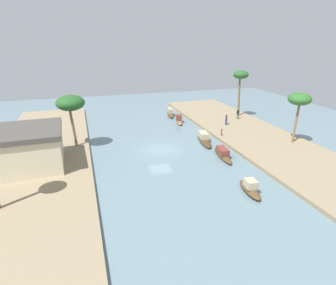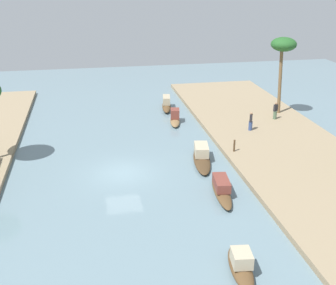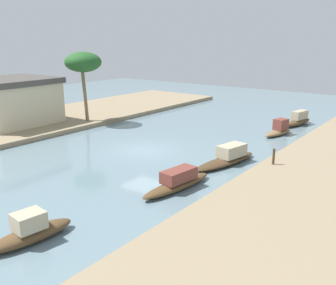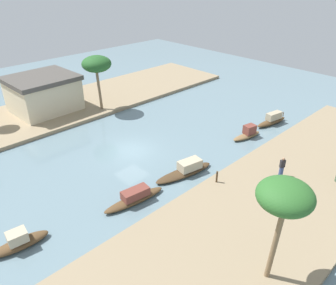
{
  "view_description": "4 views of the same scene",
  "coord_description": "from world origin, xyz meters",
  "px_view_note": "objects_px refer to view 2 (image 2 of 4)",
  "views": [
    {
      "loc": [
        -29.51,
        8.24,
        12.13
      ],
      "look_at": [
        0.23,
        -1.02,
        0.67
      ],
      "focal_mm": 30.21,
      "sensor_mm": 36.0,
      "label": 1
    },
    {
      "loc": [
        -27.16,
        1.9,
        13.18
      ],
      "look_at": [
        2.62,
        -3.74,
        0.98
      ],
      "focal_mm": 45.9,
      "sensor_mm": 36.0,
      "label": 2
    },
    {
      "loc": [
        -18.79,
        -16.25,
        7.35
      ],
      "look_at": [
        0.79,
        -1.5,
        0.64
      ],
      "focal_mm": 40.52,
      "sensor_mm": 36.0,
      "label": 3
    },
    {
      "loc": [
        -15.09,
        -20.59,
        14.68
      ],
      "look_at": [
        2.05,
        -2.73,
        1.17
      ],
      "focal_mm": 34.96,
      "sensor_mm": 36.0,
      "label": 4
    }
  ],
  "objects_px": {
    "sampan_open_hull": "(202,156)",
    "person_on_near_bank": "(275,112)",
    "mooring_post": "(234,146)",
    "sampan_with_red_awning": "(241,265)",
    "palm_tree_left_far": "(283,47)",
    "person_by_mooring": "(251,122)",
    "sampan_midstream": "(221,188)",
    "sampan_downstream_large": "(166,104)",
    "sampan_near_left_bank": "(175,118)"
  },
  "relations": [
    {
      "from": "sampan_downstream_large",
      "to": "person_on_near_bank",
      "type": "relative_size",
      "value": 2.6
    },
    {
      "from": "sampan_midstream",
      "to": "sampan_open_hull",
      "type": "height_order",
      "value": "sampan_open_hull"
    },
    {
      "from": "sampan_midstream",
      "to": "palm_tree_left_far",
      "type": "xyz_separation_m",
      "value": [
        13.96,
        -9.95,
        6.25
      ]
    },
    {
      "from": "sampan_near_left_bank",
      "to": "mooring_post",
      "type": "relative_size",
      "value": 3.66
    },
    {
      "from": "sampan_near_left_bank",
      "to": "sampan_open_hull",
      "type": "height_order",
      "value": "sampan_near_left_bank"
    },
    {
      "from": "sampan_with_red_awning",
      "to": "person_on_near_bank",
      "type": "height_order",
      "value": "person_on_near_bank"
    },
    {
      "from": "sampan_open_hull",
      "to": "mooring_post",
      "type": "distance_m",
      "value": 2.75
    },
    {
      "from": "sampan_with_red_awning",
      "to": "mooring_post",
      "type": "bearing_deg",
      "value": -10.86
    },
    {
      "from": "sampan_midstream",
      "to": "person_on_near_bank",
      "type": "bearing_deg",
      "value": -29.31
    },
    {
      "from": "sampan_midstream",
      "to": "sampan_with_red_awning",
      "type": "bearing_deg",
      "value": 176.31
    },
    {
      "from": "person_by_mooring",
      "to": "palm_tree_left_far",
      "type": "bearing_deg",
      "value": 160.2
    },
    {
      "from": "sampan_near_left_bank",
      "to": "sampan_open_hull",
      "type": "xyz_separation_m",
      "value": [
        -8.83,
        -0.21,
        -0.05
      ]
    },
    {
      "from": "sampan_near_left_bank",
      "to": "person_by_mooring",
      "type": "distance_m",
      "value": 7.13
    },
    {
      "from": "sampan_midstream",
      "to": "sampan_open_hull",
      "type": "xyz_separation_m",
      "value": [
        5.13,
        -0.07,
        -0.0
      ]
    },
    {
      "from": "person_on_near_bank",
      "to": "mooring_post",
      "type": "distance_m",
      "value": 9.06
    },
    {
      "from": "mooring_post",
      "to": "palm_tree_left_far",
      "type": "height_order",
      "value": "palm_tree_left_far"
    },
    {
      "from": "sampan_downstream_large",
      "to": "person_by_mooring",
      "type": "relative_size",
      "value": 2.57
    },
    {
      "from": "sampan_open_hull",
      "to": "person_by_mooring",
      "type": "xyz_separation_m",
      "value": [
        4.69,
        -5.56,
        0.69
      ]
    },
    {
      "from": "sampan_open_hull",
      "to": "sampan_midstream",
      "type": "bearing_deg",
      "value": -170.49
    },
    {
      "from": "sampan_with_red_awning",
      "to": "palm_tree_left_far",
      "type": "bearing_deg",
      "value": -21.21
    },
    {
      "from": "sampan_midstream",
      "to": "sampan_open_hull",
      "type": "bearing_deg",
      "value": 6.04
    },
    {
      "from": "sampan_open_hull",
      "to": "palm_tree_left_far",
      "type": "xyz_separation_m",
      "value": [
        8.83,
        -9.87,
        6.25
      ]
    },
    {
      "from": "sampan_open_hull",
      "to": "person_by_mooring",
      "type": "bearing_deg",
      "value": -39.51
    },
    {
      "from": "sampan_near_left_bank",
      "to": "person_on_near_bank",
      "type": "relative_size",
      "value": 2.14
    },
    {
      "from": "mooring_post",
      "to": "sampan_near_left_bank",
      "type": "bearing_deg",
      "value": 19.04
    },
    {
      "from": "sampan_midstream",
      "to": "sampan_downstream_large",
      "type": "distance_m",
      "value": 18.37
    },
    {
      "from": "sampan_open_hull",
      "to": "person_on_near_bank",
      "type": "distance_m",
      "value": 11.38
    },
    {
      "from": "sampan_downstream_large",
      "to": "sampan_near_left_bank",
      "type": "xyz_separation_m",
      "value": [
        -4.42,
        0.02,
        -0.03
      ]
    },
    {
      "from": "sampan_with_red_awning",
      "to": "palm_tree_left_far",
      "type": "relative_size",
      "value": 0.48
    },
    {
      "from": "sampan_downstream_large",
      "to": "person_by_mooring",
      "type": "distance_m",
      "value": 10.32
    },
    {
      "from": "sampan_near_left_bank",
      "to": "sampan_with_red_awning",
      "type": "distance_m",
      "value": 21.49
    },
    {
      "from": "sampan_midstream",
      "to": "sampan_downstream_large",
      "type": "relative_size",
      "value": 1.15
    },
    {
      "from": "person_by_mooring",
      "to": "sampan_with_red_awning",
      "type": "bearing_deg",
      "value": 4.24
    },
    {
      "from": "sampan_midstream",
      "to": "sampan_with_red_awning",
      "type": "relative_size",
      "value": 1.39
    },
    {
      "from": "person_on_near_bank",
      "to": "mooring_post",
      "type": "relative_size",
      "value": 1.72
    },
    {
      "from": "sampan_with_red_awning",
      "to": "sampan_downstream_large",
      "type": "bearing_deg",
      "value": 3.81
    },
    {
      "from": "person_by_mooring",
      "to": "palm_tree_left_far",
      "type": "distance_m",
      "value": 8.16
    },
    {
      "from": "sampan_with_red_awning",
      "to": "palm_tree_left_far",
      "type": "distance_m",
      "value": 25.05
    },
    {
      "from": "sampan_downstream_large",
      "to": "mooring_post",
      "type": "height_order",
      "value": "mooring_post"
    },
    {
      "from": "person_by_mooring",
      "to": "palm_tree_left_far",
      "type": "height_order",
      "value": "palm_tree_left_far"
    },
    {
      "from": "sampan_midstream",
      "to": "person_on_near_bank",
      "type": "height_order",
      "value": "person_on_near_bank"
    },
    {
      "from": "sampan_midstream",
      "to": "person_by_mooring",
      "type": "height_order",
      "value": "person_by_mooring"
    },
    {
      "from": "sampan_downstream_large",
      "to": "palm_tree_left_far",
      "type": "height_order",
      "value": "palm_tree_left_far"
    },
    {
      "from": "sampan_downstream_large",
      "to": "person_by_mooring",
      "type": "bearing_deg",
      "value": -136.39
    },
    {
      "from": "sampan_near_left_bank",
      "to": "person_on_near_bank",
      "type": "bearing_deg",
      "value": -90.28
    },
    {
      "from": "sampan_downstream_large",
      "to": "palm_tree_left_far",
      "type": "bearing_deg",
      "value": -104.0
    },
    {
      "from": "sampan_with_red_awning",
      "to": "palm_tree_left_far",
      "type": "height_order",
      "value": "palm_tree_left_far"
    },
    {
      "from": "person_on_near_bank",
      "to": "sampan_midstream",
      "type": "bearing_deg",
      "value": 32.6
    },
    {
      "from": "sampan_open_hull",
      "to": "person_on_near_bank",
      "type": "bearing_deg",
      "value": -40.98
    },
    {
      "from": "sampan_with_red_awning",
      "to": "person_on_near_bank",
      "type": "relative_size",
      "value": 2.15
    }
  ]
}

